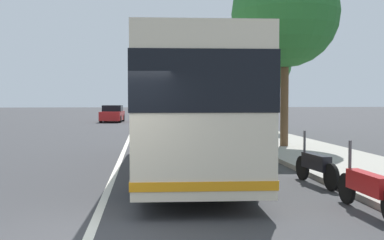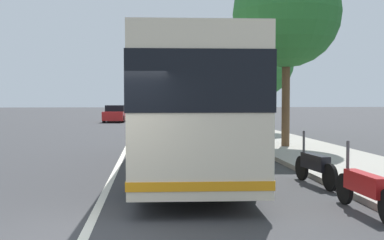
{
  "view_description": "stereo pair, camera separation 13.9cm",
  "coord_description": "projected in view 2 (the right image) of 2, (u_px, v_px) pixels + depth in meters",
  "views": [
    {
      "loc": [
        -6.81,
        -0.84,
        2.05
      ],
      "look_at": [
        7.49,
        -2.26,
        1.41
      ],
      "focal_mm": 44.33,
      "sensor_mm": 36.0,
      "label": 1
    },
    {
      "loc": [
        -6.83,
        -0.98,
        2.05
      ],
      "look_at": [
        7.49,
        -2.26,
        1.41
      ],
      "focal_mm": 44.33,
      "sensor_mm": 36.0,
      "label": 2
    }
  ],
  "objects": [
    {
      "name": "roadside_tree_far_block",
      "position": [
        258.0,
        62.0,
        27.25
      ],
      "size": [
        4.11,
        4.11,
        6.26
      ],
      "color": "brown",
      "rests_on": "ground"
    },
    {
      "name": "motorcycle_mid_row",
      "position": [
        315.0,
        166.0,
        11.21
      ],
      "size": [
        2.07,
        0.37,
        1.26
      ],
      "rotation": [
        0.0,
        0.0,
        0.12
      ],
      "color": "black",
      "rests_on": "ground"
    },
    {
      "name": "roadside_tree_mid_block",
      "position": [
        286.0,
        14.0,
        18.94
      ],
      "size": [
        4.32,
        4.32,
        7.64
      ],
      "color": "brown",
      "rests_on": "ground"
    },
    {
      "name": "car_far_distant",
      "position": [
        161.0,
        115.0,
        40.48
      ],
      "size": [
        4.44,
        2.15,
        1.49
      ],
      "rotation": [
        0.0,
        0.0,
        -0.06
      ],
      "color": "black",
      "rests_on": "ground"
    },
    {
      "name": "lane_divider_line",
      "position": [
        122.0,
        157.0,
        16.75
      ],
      "size": [
        110.0,
        0.16,
        0.01
      ],
      "primitive_type": "cube",
      "color": "silver",
      "rests_on": "ground"
    },
    {
      "name": "car_oncoming",
      "position": [
        115.0,
        114.0,
        42.0
      ],
      "size": [
        4.02,
        2.05,
        1.49
      ],
      "rotation": [
        0.0,
        0.0,
        3.08
      ],
      "color": "red",
      "rests_on": "ground"
    },
    {
      "name": "motorcycle_angled",
      "position": [
        365.0,
        188.0,
        8.4
      ],
      "size": [
        2.22,
        0.28,
        1.25
      ],
      "rotation": [
        0.0,
        0.0,
        0.04
      ],
      "color": "black",
      "rests_on": "ground"
    },
    {
      "name": "sidewalk_curb",
      "position": [
        312.0,
        153.0,
        17.36
      ],
      "size": [
        110.0,
        3.6,
        0.14
      ],
      "primitive_type": "cube",
      "color": "#9E998E",
      "rests_on": "ground"
    },
    {
      "name": "coach_bus",
      "position": [
        186.0,
        103.0,
        13.71
      ],
      "size": [
        12.07,
        2.95,
        3.36
      ],
      "rotation": [
        0.0,
        0.0,
        -0.04
      ],
      "color": "beige",
      "rests_on": "ground"
    },
    {
      "name": "car_ahead_same_lane",
      "position": [
        175.0,
        122.0,
        27.98
      ],
      "size": [
        4.65,
        2.12,
        1.48
      ],
      "rotation": [
        0.0,
        0.0,
        0.07
      ],
      "color": "red",
      "rests_on": "ground"
    }
  ]
}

